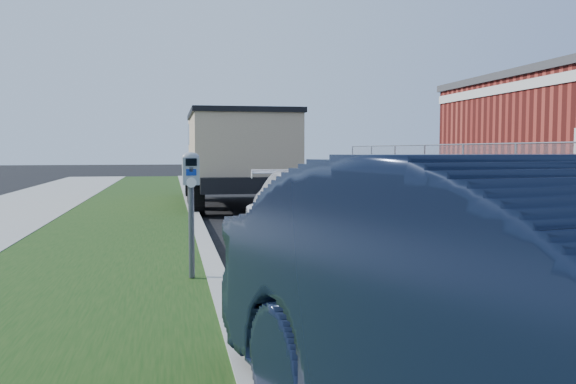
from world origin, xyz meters
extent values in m
plane|color=black|center=(0.00, 0.00, 0.00)|extent=(120.00, 120.00, 0.00)
cube|color=gray|center=(-2.60, 2.00, 0.07)|extent=(0.25, 50.00, 0.15)
cube|color=#14350E|center=(-4.20, 2.00, 0.07)|extent=(3.00, 50.00, 0.13)
plane|color=slate|center=(6.00, 7.00, 0.90)|extent=(0.00, 30.00, 30.00)
cylinder|color=#8F959C|center=(6.00, 7.00, 1.80)|extent=(0.04, 30.00, 0.04)
cylinder|color=#8F959C|center=(6.00, 7.00, 0.90)|extent=(0.06, 0.06, 1.80)
cylinder|color=#8F959C|center=(6.00, 10.00, 0.90)|extent=(0.06, 0.06, 1.80)
cylinder|color=#8F959C|center=(6.00, 13.00, 0.90)|extent=(0.06, 0.06, 1.80)
cylinder|color=#8F959C|center=(6.00, 16.00, 0.90)|extent=(0.06, 0.06, 1.80)
cylinder|color=#8F959C|center=(6.00, 19.00, 0.90)|extent=(0.06, 0.06, 1.80)
cylinder|color=#8F959C|center=(6.00, 22.00, 0.90)|extent=(0.06, 0.06, 1.80)
cube|color=silver|center=(7.48, 8.00, 3.60)|extent=(0.06, 14.00, 0.30)
cylinder|color=#3F4247|center=(-2.90, -0.80, 0.67)|extent=(0.07, 0.07, 1.07)
cube|color=gray|center=(-2.90, -0.80, 1.39)|extent=(0.20, 0.14, 0.32)
ellipsoid|color=gray|center=(-2.90, -0.80, 1.55)|extent=(0.21, 0.14, 0.12)
cube|color=black|center=(-2.89, -0.87, 1.49)|extent=(0.13, 0.02, 0.09)
cube|color=navy|center=(-2.89, -0.87, 1.37)|extent=(0.12, 0.01, 0.07)
cylinder|color=silver|center=(-2.89, -0.87, 1.26)|extent=(0.12, 0.01, 0.12)
cube|color=#3F4247|center=(-2.89, -0.87, 1.41)|extent=(0.04, 0.01, 0.05)
imported|color=white|center=(-1.13, 0.17, 0.67)|extent=(2.18, 4.75, 1.35)
cube|color=black|center=(-1.25, 9.60, 0.79)|extent=(2.42, 6.98, 0.38)
cube|color=tan|center=(-1.24, 12.10, 1.69)|extent=(2.57, 1.97, 2.18)
cube|color=black|center=(-1.24, 12.10, 2.13)|extent=(2.60, 1.99, 0.65)
cube|color=tan|center=(-1.25, 8.72, 1.69)|extent=(2.63, 4.59, 1.74)
cube|color=black|center=(-1.25, 8.72, 2.59)|extent=(2.74, 4.70, 0.13)
cube|color=black|center=(-1.23, 13.14, 0.71)|extent=(2.62, 0.17, 0.33)
cylinder|color=black|center=(-2.49, 12.00, 0.55)|extent=(0.35, 1.09, 1.09)
cylinder|color=black|center=(0.02, 11.99, 0.55)|extent=(0.35, 1.09, 1.09)
cylinder|color=black|center=(-2.50, 9.06, 0.55)|extent=(0.35, 1.09, 1.09)
cylinder|color=black|center=(0.01, 9.05, 0.55)|extent=(0.35, 1.09, 1.09)
cylinder|color=black|center=(-2.51, 7.09, 0.55)|extent=(0.35, 1.09, 1.09)
cylinder|color=black|center=(0.00, 7.09, 0.55)|extent=(0.35, 1.09, 1.09)
camera|label=1|loc=(-3.12, -7.94, 1.64)|focal=38.00mm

